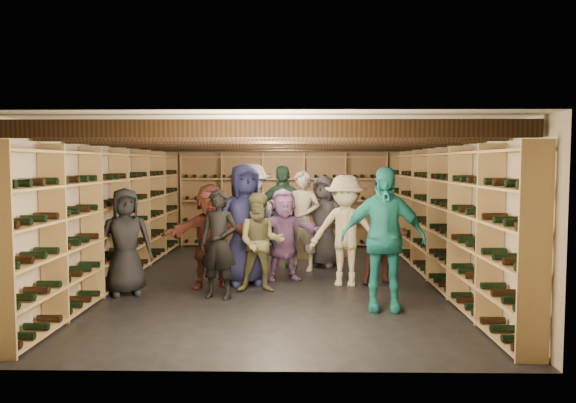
# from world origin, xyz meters

# --- Properties ---
(ground) EXTENTS (8.00, 8.00, 0.00)m
(ground) POSITION_xyz_m (0.00, 0.00, 0.00)
(ground) COLOR black
(ground) RESTS_ON ground
(walls) EXTENTS (5.52, 8.02, 2.40)m
(walls) POSITION_xyz_m (0.00, 0.00, 1.20)
(walls) COLOR tan
(walls) RESTS_ON ground
(ceiling) EXTENTS (5.50, 8.00, 0.01)m
(ceiling) POSITION_xyz_m (0.00, 0.00, 2.40)
(ceiling) COLOR #BDB7A2
(ceiling) RESTS_ON walls
(ceiling_joists) EXTENTS (5.40, 7.12, 0.18)m
(ceiling_joists) POSITION_xyz_m (0.00, 0.00, 2.26)
(ceiling_joists) COLOR black
(ceiling_joists) RESTS_ON ground
(wine_rack_left) EXTENTS (0.32, 7.50, 2.15)m
(wine_rack_left) POSITION_xyz_m (-2.57, 0.00, 1.08)
(wine_rack_left) COLOR #A98852
(wine_rack_left) RESTS_ON ground
(wine_rack_right) EXTENTS (0.32, 7.50, 2.15)m
(wine_rack_right) POSITION_xyz_m (2.57, 0.00, 1.08)
(wine_rack_right) COLOR #A98852
(wine_rack_right) RESTS_ON ground
(wine_rack_back) EXTENTS (4.70, 0.30, 2.15)m
(wine_rack_back) POSITION_xyz_m (0.00, 3.83, 1.07)
(wine_rack_back) COLOR #A98852
(wine_rack_back) RESTS_ON ground
(crate_stack_left) EXTENTS (0.54, 0.40, 0.51)m
(crate_stack_left) POSITION_xyz_m (0.58, 2.19, 0.26)
(crate_stack_left) COLOR tan
(crate_stack_left) RESTS_ON ground
(crate_stack_right) EXTENTS (0.53, 0.38, 0.68)m
(crate_stack_right) POSITION_xyz_m (-0.54, 1.45, 0.34)
(crate_stack_right) COLOR tan
(crate_stack_right) RESTS_ON ground
(crate_loose) EXTENTS (0.55, 0.41, 0.17)m
(crate_loose) POSITION_xyz_m (1.09, 2.36, 0.09)
(crate_loose) COLOR tan
(crate_loose) RESTS_ON ground
(person_0) EXTENTS (0.89, 0.75, 1.56)m
(person_0) POSITION_xyz_m (-2.18, -1.01, 0.78)
(person_0) COLOR black
(person_0) RESTS_ON ground
(person_1) EXTENTS (0.65, 0.52, 1.55)m
(person_1) POSITION_xyz_m (-0.79, -1.21, 0.78)
(person_1) COLOR black
(person_1) RESTS_ON ground
(person_2) EXTENTS (0.75, 0.60, 1.48)m
(person_2) POSITION_xyz_m (-0.23, -0.79, 0.74)
(person_2) COLOR brown
(person_2) RESTS_ON ground
(person_3) EXTENTS (1.22, 0.83, 1.73)m
(person_3) POSITION_xyz_m (1.07, -0.34, 0.87)
(person_3) COLOR #BFB792
(person_3) RESTS_ON ground
(person_4) EXTENTS (1.13, 0.53, 1.88)m
(person_4) POSITION_xyz_m (1.44, -1.79, 0.94)
(person_4) COLOR #1B7D79
(person_4) RESTS_ON ground
(person_5) EXTENTS (1.55, 0.74, 1.60)m
(person_5) POSITION_xyz_m (-1.01, -0.51, 0.80)
(person_5) COLOR brown
(person_5) RESTS_ON ground
(person_6) EXTENTS (1.08, 0.88, 1.91)m
(person_6) POSITION_xyz_m (-0.51, -0.31, 0.96)
(person_6) COLOR #181A40
(person_6) RESTS_ON ground
(person_7) EXTENTS (0.77, 0.65, 1.78)m
(person_7) POSITION_xyz_m (0.41, 0.91, 0.89)
(person_7) COLOR gray
(person_7) RESTS_ON ground
(person_8) EXTENTS (0.85, 0.73, 1.52)m
(person_8) POSITION_xyz_m (1.70, -0.25, 0.76)
(person_8) COLOR #44251A
(person_8) RESTS_ON ground
(person_9) EXTENTS (1.29, 0.82, 1.90)m
(person_9) POSITION_xyz_m (-0.52, 1.30, 0.95)
(person_9) COLOR beige
(person_9) RESTS_ON ground
(person_10) EXTENTS (1.15, 0.59, 1.88)m
(person_10) POSITION_xyz_m (0.03, 1.30, 0.94)
(person_10) COLOR #244835
(person_10) RESTS_ON ground
(person_11) EXTENTS (1.46, 0.75, 1.50)m
(person_11) POSITION_xyz_m (0.09, 0.05, 0.75)
(person_11) COLOR #845A91
(person_11) RESTS_ON ground
(person_12) EXTENTS (0.96, 0.80, 1.68)m
(person_12) POSITION_xyz_m (0.80, 1.30, 0.84)
(person_12) COLOR #37353B
(person_12) RESTS_ON ground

